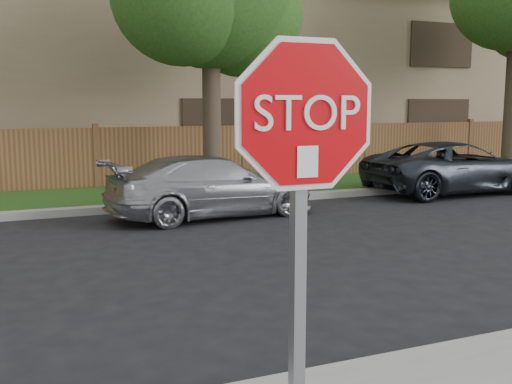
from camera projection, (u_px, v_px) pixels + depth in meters
name	position (u px, v px, depth m)	size (l,w,h in m)	color
ground	(308.00, 380.00, 4.82)	(90.00, 90.00, 0.00)	black
far_curb	(121.00, 208.00, 12.23)	(70.00, 0.30, 0.15)	gray
grass_strip	(108.00, 198.00, 13.73)	(70.00, 3.00, 0.12)	#1E4714
fence	(97.00, 159.00, 15.08)	(70.00, 0.12, 1.60)	brown
apartment_building	(69.00, 63.00, 19.78)	(35.20, 9.20, 7.20)	#917D5A
stop_sign	(303.00, 182.00, 2.88)	(1.01, 0.13, 2.55)	gray
sedan_right	(212.00, 186.00, 11.68)	(1.69, 4.15, 1.20)	#A3A5AA
sedan_far_right	(455.00, 167.00, 14.76)	(2.11, 4.58, 1.27)	#2D343C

